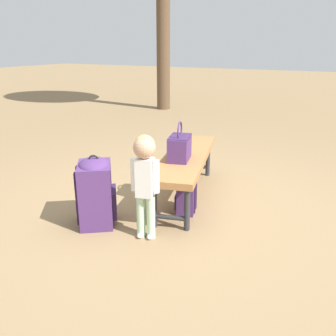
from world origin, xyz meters
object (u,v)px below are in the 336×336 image
handbag (180,147)px  backpack_large (96,190)px  backpack_small (186,195)px  child_standing (145,171)px  park_bench (186,160)px

handbag → backpack_large: bearing=-31.6°
backpack_small → child_standing: bearing=-8.6°
park_bench → backpack_large: bearing=-25.7°
backpack_small → park_bench: bearing=-153.5°
handbag → backpack_small: 0.45m
park_bench → handbag: size_ratio=4.48×
backpack_small → handbag: bearing=-136.3°
handbag → backpack_small: handbag is taller
child_standing → backpack_small: size_ratio=2.39×
handbag → backpack_large: (0.71, -0.44, -0.27)m
backpack_large → park_bench: bearing=154.3°
park_bench → handbag: 0.25m
child_standing → backpack_small: bearing=171.4°
backpack_large → handbag: bearing=148.4°
park_bench → child_standing: child_standing is taller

